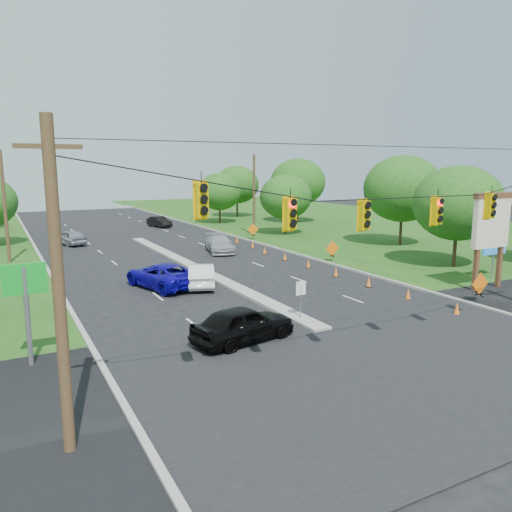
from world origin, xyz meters
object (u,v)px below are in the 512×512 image
pylon_sign (492,226)px  white_sedan (201,275)px  blue_pickup (162,275)px  black_sedan (243,324)px

pylon_sign → white_sedan: 18.68m
pylon_sign → blue_pickup: pylon_sign is taller
white_sedan → blue_pickup: (-2.34, 0.91, 0.04)m
black_sedan → white_sedan: 10.89m
white_sedan → blue_pickup: blue_pickup is taller
pylon_sign → white_sedan: (-16.02, 9.04, -3.24)m
black_sedan → pylon_sign: bearing=-96.2°
pylon_sign → black_sedan: bearing=-174.9°
black_sedan → blue_pickup: bearing=-10.7°
pylon_sign → black_sedan: size_ratio=1.26×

